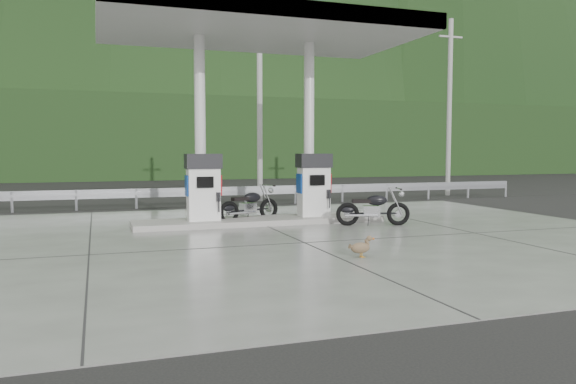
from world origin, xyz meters
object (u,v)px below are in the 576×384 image
object	(u,v)px
gas_pump_right	(314,185)
motorcycle_right	(373,209)
motorcycle_left	(249,206)
duck	(360,248)
gas_pump_left	(203,187)

from	to	relation	value
gas_pump_right	motorcycle_right	xyz separation A→B (m)	(1.19, -1.38, -0.60)
motorcycle_left	duck	world-z (taller)	motorcycle_left
motorcycle_left	gas_pump_left	bearing A→B (deg)	179.59
motorcycle_right	duck	bearing A→B (deg)	-103.46
motorcycle_left	duck	size ratio (longest dim) A/B	3.93
duck	motorcycle_right	bearing A→B (deg)	57.14
gas_pump_right	duck	size ratio (longest dim) A/B	3.72
gas_pump_right	motorcycle_right	world-z (taller)	gas_pump_right
gas_pump_right	duck	world-z (taller)	gas_pump_right
gas_pump_left	duck	size ratio (longest dim) A/B	3.72
gas_pump_left	motorcycle_left	size ratio (longest dim) A/B	0.95
gas_pump_right	motorcycle_right	size ratio (longest dim) A/B	0.95
gas_pump_left	motorcycle_right	distance (m)	4.64
gas_pump_left	motorcycle_left	bearing A→B (deg)	20.34
gas_pump_left	motorcycle_right	bearing A→B (deg)	-17.40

